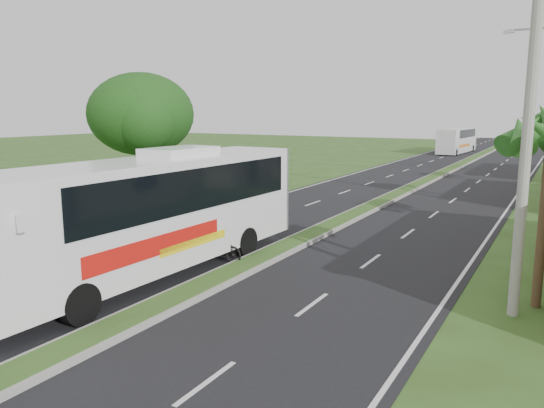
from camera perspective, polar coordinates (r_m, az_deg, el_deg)
The scene contains 10 objects.
ground at distance 16.94m, azimuth -6.56°, elevation -8.68°, with size 180.00×180.00×0.00m, color #334A1B.
road_asphalt at distance 34.71m, azimuth 13.19°, elevation 0.82°, with size 14.00×160.00×0.02m, color black.
median_strip at distance 34.69m, azimuth 13.19°, elevation 0.97°, with size 1.20×160.00×0.18m.
lane_edge_left at distance 37.11m, azimuth 3.22°, elevation 1.64°, with size 0.12×160.00×0.01m, color silver.
lane_edge_right at distance 33.50m, azimuth 24.24°, elevation -0.15°, with size 0.12×160.00×0.01m, color silver.
shade_tree at distance 31.53m, azimuth -14.01°, elevation 9.05°, with size 6.30×6.00×7.54m.
utility_pole_a at distance 14.97m, azimuth 26.03°, elevation 10.01°, with size 1.60×0.28×11.00m.
coach_bus_main at distance 17.70m, azimuth -12.34°, elevation -0.35°, with size 3.09×13.01×4.18m.
coach_bus_far at distance 72.03m, azimuth 19.31°, elevation 6.59°, with size 3.05×10.80×3.11m.
motorcyclist at distance 19.08m, azimuth -5.61°, elevation -3.67°, with size 1.72×0.61×2.43m.
Camera 1 is at (9.50, -12.94, 5.43)m, focal length 35.00 mm.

